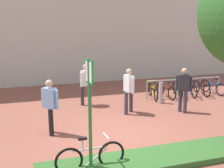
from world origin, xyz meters
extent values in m
plane|color=brown|center=(0.00, 0.00, 0.00)|extent=(60.00, 60.00, 0.00)
cube|color=#336028|center=(0.81, -1.63, 0.08)|extent=(7.00, 1.10, 0.16)
cylinder|color=#2D7238|center=(-1.41, -1.63, 1.33)|extent=(0.08, 0.08, 2.65)
cube|color=#198C33|center=(-1.41, -1.63, 2.37)|extent=(0.10, 0.36, 0.52)
cube|color=white|center=(-1.41, -1.63, 2.37)|extent=(0.10, 0.30, 0.44)
torus|color=black|center=(-1.90, -1.57, 0.33)|extent=(0.66, 0.09, 0.66)
torus|color=black|center=(-0.88, -1.53, 0.33)|extent=(0.66, 0.09, 0.66)
cylinder|color=silver|center=(-1.39, -1.55, 0.55)|extent=(0.84, 0.07, 0.04)
cylinder|color=silver|center=(-1.29, -1.55, 0.30)|extent=(0.61, 0.06, 0.44)
cylinder|color=silver|center=(-1.58, -1.56, 0.67)|extent=(0.04, 0.04, 0.28)
cube|color=black|center=(-1.58, -1.56, 0.83)|extent=(0.20, 0.09, 0.05)
cylinder|color=silver|center=(-1.01, -1.53, 0.81)|extent=(0.06, 0.42, 0.04)
cylinder|color=#99999E|center=(2.42, 3.69, 0.40)|extent=(0.06, 0.06, 0.80)
cylinder|color=#99999E|center=(6.12, 3.60, 0.40)|extent=(0.06, 0.06, 0.80)
cylinder|color=#99999E|center=(4.27, 3.65, 0.80)|extent=(3.70, 0.16, 0.06)
torus|color=black|center=(2.64, 3.26, 0.30)|extent=(0.16, 0.61, 0.61)
torus|color=black|center=(2.81, 4.18, 0.30)|extent=(0.16, 0.61, 0.61)
cylinder|color=gold|center=(2.73, 3.72, 0.51)|extent=(0.17, 0.76, 0.03)
cylinder|color=gold|center=(2.74, 3.81, 0.27)|extent=(0.13, 0.55, 0.40)
cylinder|color=gold|center=(2.70, 3.55, 0.62)|extent=(0.03, 0.03, 0.26)
cube|color=black|center=(2.70, 3.55, 0.76)|extent=(0.11, 0.19, 0.05)
cylinder|color=gold|center=(2.79, 4.07, 0.75)|extent=(0.39, 0.11, 0.04)
torus|color=black|center=(3.39, 3.19, 0.30)|extent=(0.12, 0.61, 0.61)
torus|color=black|center=(3.30, 4.13, 0.30)|extent=(0.12, 0.61, 0.61)
cylinder|color=red|center=(3.34, 3.66, 0.51)|extent=(0.11, 0.77, 0.03)
cylinder|color=red|center=(3.33, 3.75, 0.27)|extent=(0.09, 0.56, 0.40)
cylinder|color=red|center=(3.36, 3.49, 0.62)|extent=(0.03, 0.03, 0.26)
cube|color=black|center=(3.36, 3.49, 0.76)|extent=(0.09, 0.19, 0.05)
cylinder|color=red|center=(3.31, 4.01, 0.75)|extent=(0.39, 0.08, 0.04)
torus|color=black|center=(3.85, 3.24, 0.30)|extent=(0.20, 0.60, 0.61)
torus|color=black|center=(4.07, 4.15, 0.30)|extent=(0.20, 0.60, 0.61)
cylinder|color=#1E7233|center=(3.96, 3.69, 0.51)|extent=(0.21, 0.76, 0.03)
cylinder|color=#1E7233|center=(3.98, 3.78, 0.27)|extent=(0.16, 0.55, 0.40)
cylinder|color=#1E7233|center=(3.92, 3.53, 0.62)|extent=(0.03, 0.03, 0.26)
cube|color=black|center=(3.92, 3.53, 0.76)|extent=(0.12, 0.20, 0.05)
cylinder|color=#1E7233|center=(4.05, 4.04, 0.75)|extent=(0.38, 0.13, 0.04)
torus|color=black|center=(4.50, 3.14, 0.30)|extent=(0.15, 0.61, 0.61)
torus|color=black|center=(4.65, 4.07, 0.30)|extent=(0.15, 0.61, 0.61)
cylinder|color=#194CA5|center=(4.58, 3.61, 0.51)|extent=(0.16, 0.76, 0.03)
cylinder|color=#194CA5|center=(4.59, 3.70, 0.27)|extent=(0.12, 0.55, 0.40)
cylinder|color=#194CA5|center=(4.55, 3.44, 0.62)|extent=(0.03, 0.03, 0.26)
cube|color=black|center=(4.55, 3.44, 0.76)|extent=(0.10, 0.19, 0.05)
cylinder|color=#194CA5|center=(4.63, 3.96, 0.75)|extent=(0.39, 0.10, 0.04)
torus|color=black|center=(5.16, 3.14, 0.30)|extent=(0.10, 0.61, 0.61)
torus|color=black|center=(5.23, 4.08, 0.30)|extent=(0.10, 0.61, 0.61)
cylinder|color=black|center=(5.19, 3.61, 0.51)|extent=(0.09, 0.77, 0.03)
cylinder|color=black|center=(5.20, 3.70, 0.27)|extent=(0.08, 0.56, 0.40)
cylinder|color=black|center=(5.18, 3.44, 0.62)|extent=(0.03, 0.03, 0.26)
cube|color=black|center=(5.18, 3.44, 0.76)|extent=(0.09, 0.19, 0.05)
cylinder|color=black|center=(5.22, 3.96, 0.75)|extent=(0.39, 0.07, 0.04)
torus|color=black|center=(5.91, 3.12, 0.30)|extent=(0.19, 0.60, 0.61)
torus|color=black|center=(5.71, 4.04, 0.30)|extent=(0.19, 0.60, 0.61)
cylinder|color=#194CA5|center=(5.81, 3.58, 0.51)|extent=(0.20, 0.76, 0.03)
cylinder|color=#194CA5|center=(5.79, 3.67, 0.27)|extent=(0.15, 0.55, 0.40)
cylinder|color=#194CA5|center=(5.85, 3.41, 0.62)|extent=(0.03, 0.03, 0.26)
cube|color=black|center=(5.85, 3.41, 0.76)|extent=(0.11, 0.20, 0.05)
cylinder|color=#194CA5|center=(5.73, 3.93, 0.75)|extent=(0.39, 0.12, 0.04)
cylinder|color=#ADADB2|center=(2.69, 2.93, 0.45)|extent=(0.16, 0.16, 0.90)
cylinder|color=black|center=(-2.07, 0.81, 0.42)|extent=(0.14, 0.14, 0.85)
cylinder|color=black|center=(-2.06, 1.09, 0.42)|extent=(0.14, 0.14, 0.85)
cube|color=#8CB2E5|center=(-2.06, 0.95, 1.16)|extent=(0.46, 0.45, 0.62)
cylinder|color=#8CB2E5|center=(-1.87, 0.77, 1.13)|extent=(0.09, 0.09, 0.59)
cylinder|color=#8CB2E5|center=(-2.25, 1.12, 1.13)|extent=(0.09, 0.09, 0.59)
sphere|color=tan|center=(-2.06, 0.95, 1.61)|extent=(0.22, 0.22, 0.22)
cylinder|color=#383342|center=(1.08, 2.23, 0.42)|extent=(0.14, 0.14, 0.85)
cylinder|color=#383342|center=(0.80, 1.99, 0.42)|extent=(0.14, 0.14, 0.85)
cube|color=white|center=(0.94, 2.11, 1.16)|extent=(0.31, 0.44, 0.62)
cylinder|color=white|center=(0.89, 2.36, 1.13)|extent=(0.09, 0.09, 0.59)
cylinder|color=white|center=(0.99, 1.85, 1.13)|extent=(0.09, 0.09, 0.59)
sphere|color=tan|center=(0.94, 2.11, 1.61)|extent=(0.22, 0.22, 0.22)
cylinder|color=#383342|center=(2.99, 1.48, 0.42)|extent=(0.14, 0.14, 0.85)
cylinder|color=#383342|center=(2.91, 1.70, 0.42)|extent=(0.14, 0.14, 0.85)
cube|color=#2D2D38|center=(2.95, 1.59, 1.16)|extent=(0.47, 0.41, 0.62)
cylinder|color=#2D2D38|center=(3.17, 1.46, 1.13)|extent=(0.09, 0.09, 0.59)
cylinder|color=#2D2D38|center=(2.72, 1.72, 1.13)|extent=(0.09, 0.09, 0.59)
sphere|color=tan|center=(2.95, 1.59, 1.61)|extent=(0.22, 0.22, 0.22)
cylinder|color=#2D2D38|center=(-0.24, 3.54, 0.42)|extent=(0.14, 0.14, 0.85)
cylinder|color=#2D2D38|center=(-0.53, 3.64, 0.42)|extent=(0.14, 0.14, 0.85)
cube|color=white|center=(-0.38, 3.59, 1.16)|extent=(0.46, 0.43, 0.62)
cylinder|color=white|center=(-0.17, 3.74, 1.13)|extent=(0.09, 0.09, 0.59)
cylinder|color=white|center=(-0.60, 3.44, 1.13)|extent=(0.09, 0.09, 0.59)
sphere|color=tan|center=(-0.38, 3.59, 1.61)|extent=(0.22, 0.22, 0.22)
camera|label=1|loc=(-2.71, -7.38, 3.44)|focal=44.84mm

